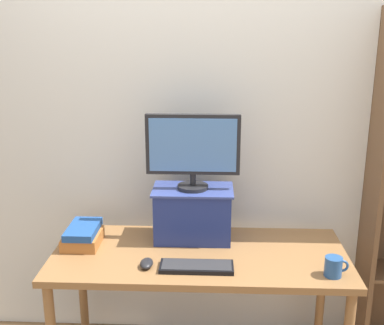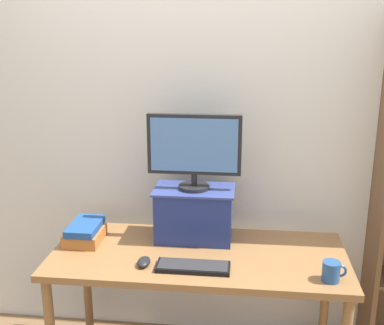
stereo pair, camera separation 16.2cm
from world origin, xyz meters
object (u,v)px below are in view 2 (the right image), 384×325
object	(u,v)px
keyboard	(193,267)
riser_box	(194,213)
computer_monitor	(194,148)
coffee_mug	(332,271)
desk	(198,266)
computer_mouse	(144,262)
book_stack	(85,233)

from	to	relation	value
keyboard	riser_box	bearing A→B (deg)	95.39
computer_monitor	coffee_mug	bearing A→B (deg)	-29.73
riser_box	coffee_mug	distance (m)	0.80
desk	keyboard	size ratio (longest dim) A/B	4.27
computer_mouse	book_stack	distance (m)	0.44
computer_monitor	coffee_mug	size ratio (longest dim) A/B	4.39
desk	computer_mouse	size ratio (longest dim) A/B	14.81
riser_box	book_stack	world-z (taller)	riser_box
desk	coffee_mug	size ratio (longest dim) A/B	13.50
computer_monitor	keyboard	world-z (taller)	computer_monitor
computer_monitor	keyboard	xyz separation A→B (m)	(0.03, -0.35, -0.51)
riser_box	computer_monitor	distance (m)	0.37
riser_box	keyboard	world-z (taller)	riser_box
riser_box	keyboard	size ratio (longest dim) A/B	1.21
desk	book_stack	distance (m)	0.65
computer_monitor	computer_mouse	world-z (taller)	computer_monitor
book_stack	riser_box	bearing A→B (deg)	10.54
desk	keyboard	world-z (taller)	keyboard
desk	computer_mouse	xyz separation A→B (m)	(-0.26, -0.16, 0.10)
computer_mouse	riser_box	bearing A→B (deg)	58.00
riser_box	computer_mouse	size ratio (longest dim) A/B	4.21
coffee_mug	computer_mouse	bearing A→B (deg)	176.80
keyboard	coffee_mug	size ratio (longest dim) A/B	3.16
book_stack	coffee_mug	xyz separation A→B (m)	(1.28, -0.28, -0.00)
desk	coffee_mug	xyz separation A→B (m)	(0.64, -0.21, 0.13)
desk	book_stack	world-z (taller)	book_stack
riser_box	keyboard	distance (m)	0.38
computer_monitor	book_stack	bearing A→B (deg)	-169.61
keyboard	computer_mouse	bearing A→B (deg)	177.28
riser_box	computer_mouse	xyz separation A→B (m)	(-0.21, -0.34, -0.13)
desk	coffee_mug	distance (m)	0.69
desk	book_stack	bearing A→B (deg)	173.86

